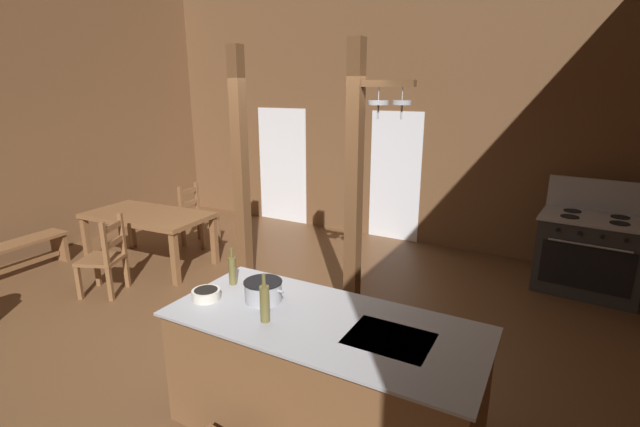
% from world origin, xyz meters
% --- Properties ---
extents(ground_plane, '(8.63, 7.72, 0.10)m').
position_xyz_m(ground_plane, '(0.00, 0.00, -0.05)').
color(ground_plane, brown).
extents(wall_back, '(8.63, 0.14, 4.50)m').
position_xyz_m(wall_back, '(0.00, 3.53, 2.25)').
color(wall_back, brown).
rests_on(wall_back, ground_plane).
extents(glazed_door_back_left, '(1.00, 0.01, 2.05)m').
position_xyz_m(glazed_door_back_left, '(-1.76, 3.46, 1.02)').
color(glazed_door_back_left, white).
rests_on(glazed_door_back_left, ground_plane).
extents(glazed_panel_back_right, '(0.84, 0.01, 2.05)m').
position_xyz_m(glazed_panel_back_right, '(0.39, 3.46, 1.02)').
color(glazed_panel_back_right, white).
rests_on(glazed_panel_back_right, ground_plane).
extents(kitchen_island, '(2.17, 0.98, 0.89)m').
position_xyz_m(kitchen_island, '(1.49, -0.88, 0.44)').
color(kitchen_island, brown).
rests_on(kitchen_island, ground_plane).
extents(stove_range, '(1.20, 0.89, 1.32)m').
position_xyz_m(stove_range, '(3.14, 2.74, 0.48)').
color(stove_range, '#2F2F2F').
rests_on(stove_range, ground_plane).
extents(support_post_with_pot_rack, '(0.65, 0.19, 2.85)m').
position_xyz_m(support_post_with_pot_rack, '(0.96, 0.77, 1.51)').
color(support_post_with_pot_rack, brown).
rests_on(support_post_with_pot_rack, ground_plane).
extents(support_post_center, '(0.14, 0.14, 2.85)m').
position_xyz_m(support_post_center, '(-0.52, 0.78, 1.42)').
color(support_post_center, brown).
rests_on(support_post_center, ground_plane).
extents(dining_table, '(1.76, 1.03, 0.74)m').
position_xyz_m(dining_table, '(-2.15, 0.73, 0.65)').
color(dining_table, brown).
rests_on(dining_table, ground_plane).
extents(ladderback_chair_near_window, '(0.47, 0.47, 0.95)m').
position_xyz_m(ladderback_chair_near_window, '(-2.20, 1.69, 0.45)').
color(ladderback_chair_near_window, brown).
rests_on(ladderback_chair_near_window, ground_plane).
extents(ladderback_chair_by_post, '(0.58, 0.58, 0.95)m').
position_xyz_m(ladderback_chair_by_post, '(-1.86, -0.17, 0.45)').
color(ladderback_chair_by_post, brown).
rests_on(ladderback_chair_by_post, ground_plane).
extents(bench_along_left_wall, '(0.44, 1.52, 0.44)m').
position_xyz_m(bench_along_left_wall, '(-3.39, -0.49, 0.31)').
color(bench_along_left_wall, brown).
rests_on(bench_along_left_wall, ground_plane).
extents(stockpot_on_counter, '(0.35, 0.28, 0.15)m').
position_xyz_m(stockpot_on_counter, '(0.97, -0.84, 0.96)').
color(stockpot_on_counter, '#A8AAB2').
rests_on(stockpot_on_counter, kitchen_island).
extents(mixing_bowl_on_counter, '(0.21, 0.21, 0.07)m').
position_xyz_m(mixing_bowl_on_counter, '(0.59, -1.03, 0.92)').
color(mixing_bowl_on_counter, silver).
rests_on(mixing_bowl_on_counter, kitchen_island).
extents(bottle_tall_on_counter, '(0.06, 0.06, 0.30)m').
position_xyz_m(bottle_tall_on_counter, '(0.58, -0.73, 1.01)').
color(bottle_tall_on_counter, brown).
rests_on(bottle_tall_on_counter, kitchen_island).
extents(bottle_short_on_counter, '(0.06, 0.06, 0.34)m').
position_xyz_m(bottle_short_on_counter, '(1.16, -1.09, 1.02)').
color(bottle_short_on_counter, brown).
rests_on(bottle_short_on_counter, kitchen_island).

